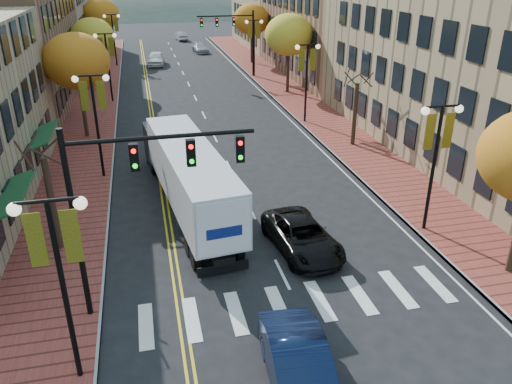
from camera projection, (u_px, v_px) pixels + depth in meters
ground at (314, 340)px, 16.74m from camera, size 200.00×200.00×0.00m
sidewalk_left at (95, 107)px, 43.63m from camera, size 4.00×85.00×0.15m
sidewalk_right at (292, 96)px, 47.32m from camera, size 4.00×85.00×0.15m
building_left_far at (40, 20)px, 65.26m from camera, size 12.00×26.00×9.50m
building_right_mid at (350, 27)px, 55.62m from camera, size 15.00×24.00×10.00m
building_right_far at (293, 7)px, 74.89m from camera, size 15.00×20.00×11.00m
tree_left_a at (52, 204)px, 21.03m from camera, size 0.28×0.28×4.20m
tree_left_b at (76, 61)px, 33.86m from camera, size 4.48×4.48×7.21m
tree_left_c at (92, 37)px, 48.19m from camera, size 4.16×4.16×6.69m
tree_left_d at (101, 14)px, 63.89m from camera, size 4.61×4.61×7.42m
tree_right_b at (355, 114)px, 33.58m from camera, size 0.28×0.28×4.20m
tree_right_c at (289, 35)px, 46.41m from camera, size 4.48×4.48×7.21m
tree_right_d at (251, 19)px, 60.63m from camera, size 4.35×4.35×7.00m
lamp_left_a at (58, 258)px, 13.40m from camera, size 1.96×0.36×6.05m
lamp_left_b at (94, 107)px, 27.57m from camera, size 1.96×0.36×6.05m
lamp_left_c at (107, 54)px, 43.50m from camera, size 1.96×0.36×6.05m
lamp_left_d at (113, 30)px, 59.44m from camera, size 1.96×0.36×6.05m
lamp_right_a at (437, 145)px, 21.79m from camera, size 1.96×0.36×6.05m
lamp_right_b at (307, 68)px, 37.73m from camera, size 1.96×0.36×6.05m
lamp_right_c at (254, 37)px, 53.66m from camera, size 1.96×0.36×6.05m
traffic_mast_near at (132, 186)px, 16.21m from camera, size 6.10×0.35×7.00m
traffic_mast_far at (236, 31)px, 52.98m from camera, size 6.10×0.34×7.00m
semi_truck at (185, 169)px, 25.07m from camera, size 3.88×14.43×3.57m
navy_sedan at (300, 370)px, 14.43m from camera, size 1.99×4.96×1.60m
black_suv at (302, 236)px, 21.71m from camera, size 2.84×5.22×1.39m
car_far_white at (156, 59)px, 61.46m from camera, size 2.45×4.94×1.62m
car_far_silver at (200, 48)px, 70.43m from camera, size 2.10×4.56×1.29m
car_far_oncoming at (181, 36)px, 81.46m from camera, size 1.89×4.28×1.37m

